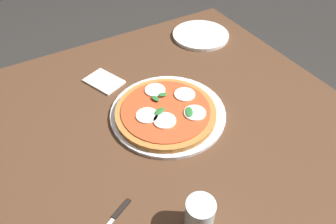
% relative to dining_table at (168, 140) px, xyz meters
% --- Properties ---
extents(dining_table, '(1.11, 1.16, 0.73)m').
position_rel_dining_table_xyz_m(dining_table, '(0.00, 0.00, 0.00)').
color(dining_table, '#4C301E').
rests_on(dining_table, ground_plane).
extents(serving_tray, '(0.37, 0.37, 0.01)m').
position_rel_dining_table_xyz_m(serving_tray, '(0.02, -0.01, 0.10)').
color(serving_tray, silver).
rests_on(serving_tray, dining_table).
extents(pizza, '(0.32, 0.32, 0.03)m').
position_rel_dining_table_xyz_m(pizza, '(0.02, -0.00, 0.12)').
color(pizza, '#B27033').
rests_on(pizza, serving_tray).
extents(plate_white, '(0.24, 0.24, 0.01)m').
position_rel_dining_table_xyz_m(plate_white, '(0.36, -0.37, 0.10)').
color(plate_white, white).
rests_on(plate_white, dining_table).
extents(napkin, '(0.15, 0.13, 0.01)m').
position_rel_dining_table_xyz_m(napkin, '(0.28, 0.10, 0.10)').
color(napkin, white).
rests_on(napkin, dining_table).
extents(knife, '(0.08, 0.15, 0.01)m').
position_rel_dining_table_xyz_m(knife, '(-0.22, 0.28, 0.10)').
color(knife, black).
rests_on(knife, dining_table).
extents(glass_cup, '(0.07, 0.07, 0.10)m').
position_rel_dining_table_xyz_m(glass_cup, '(-0.34, 0.11, 0.14)').
color(glass_cup, silver).
rests_on(glass_cup, dining_table).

